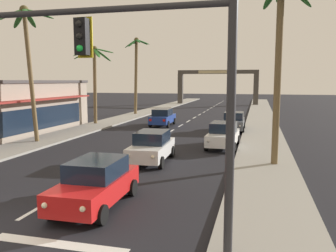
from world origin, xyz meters
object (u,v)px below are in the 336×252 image
Objects in this scene: palm_right_second at (279,26)px; palm_left_third at (94,69)px; traffic_signal_mast at (85,59)px; town_gateway_arch at (217,82)px; sedan_oncoming_far at (163,117)px; palm_left_farthest at (136,65)px; sedan_parked_nearest_kerb at (234,121)px; sedan_lead_at_stop_bar at (96,183)px; sedan_parked_mid_kerb at (223,135)px; sedan_third_in_queue at (152,146)px; palm_left_second at (27,42)px.

palm_left_third is at bearing 140.96° from palm_right_second.
palm_right_second is at bearing 62.99° from traffic_signal_mast.
town_gateway_arch is at bearing 93.01° from traffic_signal_mast.
sedan_oncoming_far is 0.45× the size of palm_left_farthest.
palm_left_farthest is (0.58, 10.77, 0.87)m from palm_left_third.
palm_right_second is at bearing -39.04° from palm_left_third.
sedan_parked_nearest_kerb is 0.45× the size of palm_left_farthest.
sedan_lead_at_stop_bar is 20.38m from sedan_parked_nearest_kerb.
palm_left_farthest is (-13.12, 19.83, 5.63)m from sedan_parked_mid_kerb.
palm_left_farthest is (-9.72, 24.96, 5.63)m from sedan_third_in_queue.
town_gateway_arch reaches higher than sedan_third_in_queue.
sedan_parked_mid_kerb is (-0.16, -7.89, 0.00)m from sedan_parked_nearest_kerb.
sedan_third_in_queue is 27.37m from palm_left_farthest.
palm_left_third is at bearing -93.08° from palm_left_farthest.
palm_left_third reaches higher than sedan_parked_mid_kerb.
sedan_third_in_queue is 9.02m from palm_right_second.
traffic_signal_mast is 1.22× the size of palm_left_second.
sedan_parked_mid_kerb is at bearing -91.14° from sedan_parked_nearest_kerb.
sedan_lead_at_stop_bar is at bearing -63.90° from palm_left_third.
sedan_parked_mid_kerb is (6.90, -9.90, 0.00)m from sedan_oncoming_far.
sedan_third_in_queue is (-1.21, 9.72, -4.13)m from traffic_signal_mast.
palm_left_farthest is at bearing 86.92° from palm_left_third.
sedan_oncoming_far is at bearing 7.06° from palm_left_third.
palm_left_farthest is at bearing 123.59° from palm_right_second.
traffic_signal_mast is 0.79× the size of town_gateway_arch.
town_gateway_arch is (-1.78, 47.10, 3.31)m from sedan_third_in_queue.
palm_left_second reaches higher than traffic_signal_mast.
sedan_parked_nearest_kerb is at bearing -15.88° from sedan_oncoming_far.
palm_right_second is (2.90, -12.43, 6.26)m from sedan_parked_nearest_kerb.
palm_right_second is (6.46, 0.59, 6.26)m from sedan_third_in_queue.
sedan_parked_nearest_kerb is at bearing 88.86° from sedan_parked_mid_kerb.
sedan_oncoming_far is 12.07m from sedan_parked_mid_kerb.
palm_right_second reaches higher than sedan_lead_at_stop_bar.
sedan_third_in_queue is at bearing -19.03° from palm_left_second.
sedan_lead_at_stop_bar is 7.07m from sedan_third_in_queue.
sedan_parked_mid_kerb is 0.47× the size of palm_left_second.
town_gateway_arch reaches higher than sedan_lead_at_stop_bar.
town_gateway_arch is at bearing 75.49° from palm_left_third.
palm_left_farthest reaches higher than palm_left_third.
palm_left_farthest is (-6.22, 9.93, 5.63)m from sedan_oncoming_far.
palm_left_third is (-13.86, 1.17, 4.76)m from sedan_parked_nearest_kerb.
palm_left_second is 10.82m from palm_left_third.
sedan_third_in_queue and sedan_oncoming_far have the same top height.
palm_right_second reaches higher than town_gateway_arch.
town_gateway_arch is at bearing 92.00° from sedan_lead_at_stop_bar.
sedan_parked_mid_kerb is 8.31m from palm_right_second.
sedan_oncoming_far is 0.30× the size of town_gateway_arch.
palm_left_farthest is at bearing 111.28° from sedan_third_in_queue.
traffic_signal_mast is 26.54m from palm_left_third.
town_gateway_arch is at bearing 86.93° from sedan_oncoming_far.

